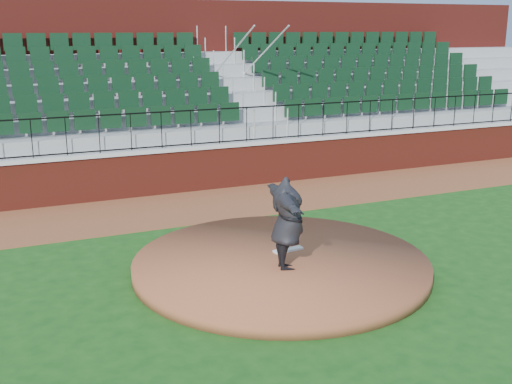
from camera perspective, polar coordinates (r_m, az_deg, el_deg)
ground at (r=12.05m, az=2.90°, el=-7.65°), size 90.00×90.00×0.00m
warning_track at (r=16.79m, az=-5.38°, el=-1.21°), size 34.00×3.20×0.01m
field_wall at (r=18.12m, az=-7.04°, el=1.86°), size 34.00×0.35×1.20m
wall_cap at (r=17.99m, az=-7.10°, el=3.88°), size 34.00×0.45×0.10m
wall_railing at (r=17.90m, az=-7.16°, el=5.61°), size 34.00×0.05×1.00m
seating_stands at (r=20.44m, az=-9.44°, el=8.05°), size 34.00×5.10×4.60m
concourse_wall at (r=23.10m, az=-11.27°, el=9.83°), size 34.00×0.50×5.50m
pitchers_mound at (r=12.30m, az=2.24°, el=-6.54°), size 5.67×5.67×0.25m
pitching_rubber at (r=12.67m, az=2.90°, el=-5.20°), size 0.63×0.20×0.04m
pitcher at (r=11.50m, az=2.82°, el=-2.83°), size 1.03×2.21×1.73m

